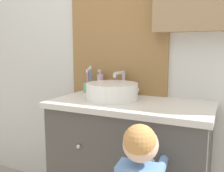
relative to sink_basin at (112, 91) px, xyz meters
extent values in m
cube|color=silver|center=(0.14, 0.27, 0.33)|extent=(3.20, 0.06, 2.50)
cube|color=olive|center=(-0.07, 0.23, 0.43)|extent=(0.77, 0.02, 1.20)
cube|color=#B2C1CC|center=(-0.07, 0.23, 0.43)|extent=(0.71, 0.01, 1.14)
cube|color=#4C4742|center=(0.14, -0.02, -0.51)|extent=(0.97, 0.49, 0.83)
cube|color=beige|center=(0.14, -0.02, -0.07)|extent=(1.01, 0.53, 0.03)
sphere|color=silver|center=(-0.09, -0.28, -0.30)|extent=(0.02, 0.02, 0.02)
sphere|color=silver|center=(0.36, -0.28, -0.30)|extent=(0.02, 0.02, 0.02)
cylinder|color=white|center=(0.00, 0.00, 0.00)|extent=(0.34, 0.34, 0.11)
cylinder|color=silver|center=(0.00, 0.00, 0.05)|extent=(0.28, 0.28, 0.01)
cylinder|color=silver|center=(0.00, 0.19, 0.03)|extent=(0.02, 0.02, 0.16)
cylinder|color=silver|center=(0.00, 0.11, 0.11)|extent=(0.02, 0.15, 0.02)
cylinder|color=silver|center=(0.00, 0.04, 0.10)|extent=(0.02, 0.02, 0.02)
sphere|color=white|center=(0.09, 0.19, -0.02)|extent=(0.05, 0.05, 0.05)
cylinder|color=#66B27F|center=(-0.28, 0.17, -0.02)|extent=(0.09, 0.09, 0.07)
cylinder|color=#3884DB|center=(-0.27, 0.17, 0.05)|extent=(0.01, 0.01, 0.19)
cube|color=white|center=(-0.27, 0.17, 0.13)|extent=(0.01, 0.02, 0.02)
cylinder|color=#8E56B7|center=(-0.28, 0.18, 0.04)|extent=(0.01, 0.01, 0.17)
cube|color=white|center=(-0.28, 0.18, 0.12)|extent=(0.01, 0.02, 0.02)
cylinder|color=pink|center=(-0.28, 0.15, 0.04)|extent=(0.01, 0.01, 0.16)
cube|color=white|center=(-0.28, 0.15, 0.11)|extent=(0.01, 0.02, 0.02)
cylinder|color=#CCA3BC|center=(-0.19, 0.18, 0.01)|extent=(0.05, 0.05, 0.14)
cylinder|color=silver|center=(-0.19, 0.18, 0.09)|extent=(0.01, 0.01, 0.02)
cube|color=silver|center=(-0.19, 0.17, 0.11)|extent=(0.02, 0.03, 0.02)
sphere|color=beige|center=(0.37, -0.52, -0.12)|extent=(0.15, 0.15, 0.15)
sphere|color=tan|center=(0.38, -0.53, -0.10)|extent=(0.14, 0.14, 0.14)
cylinder|color=#6693D1|center=(0.42, -0.32, -0.28)|extent=(0.07, 0.28, 0.04)
cylinder|color=#D6423D|center=(0.41, -0.18, -0.24)|extent=(0.01, 0.05, 0.12)
camera|label=1|loc=(0.69, -1.46, 0.27)|focal=40.00mm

